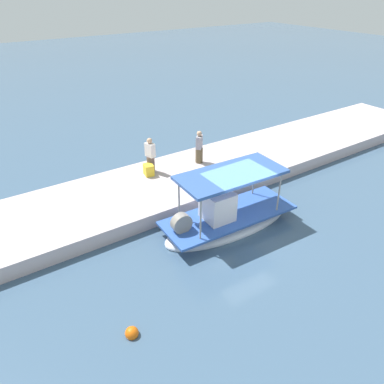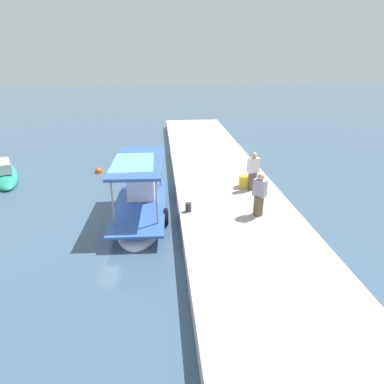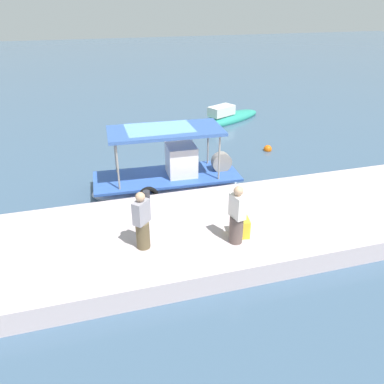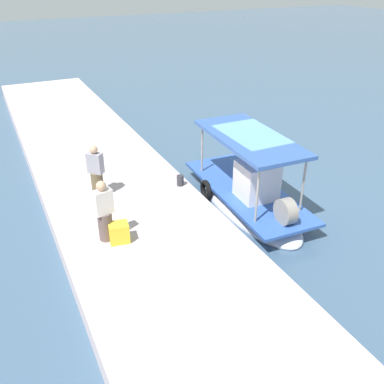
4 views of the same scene
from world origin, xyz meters
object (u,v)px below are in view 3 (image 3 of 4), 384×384
object	(u,v)px
marker_buoy	(268,149)
moored_boat_near	(226,118)
cargo_crate	(241,227)
fisherman_near_bollard	(237,218)
fisherman_by_crate	(142,223)
main_fishing_boat	(169,179)
mooring_bollard	(147,196)

from	to	relation	value
marker_buoy	moored_boat_near	size ratio (longest dim) A/B	0.07
cargo_crate	fisherman_near_bollard	bearing A→B (deg)	-134.92
moored_boat_near	cargo_crate	bearing A→B (deg)	-108.87
cargo_crate	moored_boat_near	bearing A→B (deg)	71.13
cargo_crate	marker_buoy	bearing A→B (deg)	58.60
fisherman_by_crate	moored_boat_near	size ratio (longest dim) A/B	0.32
fisherman_by_crate	main_fishing_boat	bearing A→B (deg)	68.72
main_fishing_boat	fisherman_by_crate	distance (m)	5.06
fisherman_by_crate	cargo_crate	size ratio (longest dim) A/B	3.10
fisherman_near_bollard	mooring_bollard	xyz separation A→B (m)	(-2.02, 3.15, -0.62)
marker_buoy	main_fishing_boat	bearing A→B (deg)	-154.10
fisherman_near_bollard	marker_buoy	distance (m)	9.35
fisherman_near_bollard	fisherman_by_crate	distance (m)	2.63
mooring_bollard	moored_boat_near	size ratio (longest dim) A/B	0.07
mooring_bollard	cargo_crate	xyz separation A→B (m)	(2.30, -2.87, 0.10)
mooring_bollard	fisherman_near_bollard	bearing A→B (deg)	-57.30
cargo_crate	marker_buoy	size ratio (longest dim) A/B	1.37
fisherman_near_bollard	mooring_bollard	size ratio (longest dim) A/B	4.91
fisherman_by_crate	mooring_bollard	world-z (taller)	fisherman_by_crate
fisherman_near_bollard	marker_buoy	world-z (taller)	fisherman_near_bollard
main_fishing_boat	cargo_crate	bearing A→B (deg)	-77.52
fisherman_by_crate	fisherman_near_bollard	bearing A→B (deg)	-10.22
fisherman_by_crate	marker_buoy	bearing A→B (deg)	44.60
main_fishing_boat	moored_boat_near	size ratio (longest dim) A/B	1.11
fisherman_by_crate	cargo_crate	world-z (taller)	fisherman_by_crate
fisherman_near_bollard	moored_boat_near	size ratio (longest dim) A/B	0.33
fisherman_near_bollard	cargo_crate	world-z (taller)	fisherman_near_bollard
main_fishing_boat	moored_boat_near	xyz separation A→B (m)	(5.44, 7.99, -0.22)
fisherman_near_bollard	cargo_crate	size ratio (longest dim) A/B	3.18
cargo_crate	marker_buoy	world-z (taller)	cargo_crate
main_fishing_boat	marker_buoy	world-z (taller)	main_fishing_boat
fisherman_near_bollard	moored_boat_near	distance (m)	13.93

